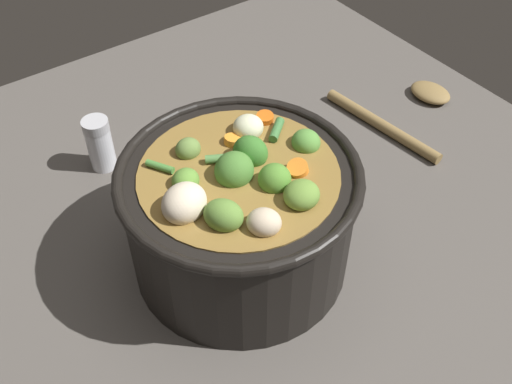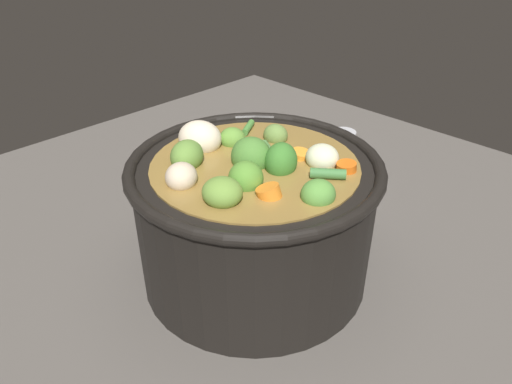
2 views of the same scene
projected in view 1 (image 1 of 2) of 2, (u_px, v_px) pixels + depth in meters
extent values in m
plane|color=#514C47|center=(241.00, 258.00, 0.77)|extent=(1.10, 1.10, 0.00)
cylinder|color=black|center=(240.00, 219.00, 0.71)|extent=(0.27, 0.27, 0.15)
torus|color=black|center=(239.00, 174.00, 0.66)|extent=(0.28, 0.28, 0.01)
cylinder|color=olive|center=(240.00, 216.00, 0.71)|extent=(0.23, 0.23, 0.14)
ellipsoid|color=#497F32|center=(236.00, 173.00, 0.65)|extent=(0.05, 0.05, 0.04)
ellipsoid|color=olive|center=(302.00, 195.00, 0.62)|extent=(0.04, 0.04, 0.03)
ellipsoid|color=#5E9036|center=(186.00, 181.00, 0.64)|extent=(0.04, 0.04, 0.03)
ellipsoid|color=olive|center=(224.00, 215.00, 0.60)|extent=(0.05, 0.05, 0.03)
ellipsoid|color=#3A772B|center=(250.00, 152.00, 0.67)|extent=(0.05, 0.05, 0.04)
ellipsoid|color=olive|center=(188.00, 149.00, 0.68)|extent=(0.03, 0.03, 0.03)
ellipsoid|color=#57933C|center=(306.00, 142.00, 0.69)|extent=(0.03, 0.04, 0.03)
ellipsoid|color=#538B30|center=(275.00, 179.00, 0.64)|extent=(0.05, 0.05, 0.04)
cylinder|color=orange|center=(298.00, 170.00, 0.66)|extent=(0.03, 0.03, 0.02)
cylinder|color=orange|center=(233.00, 141.00, 0.69)|extent=(0.03, 0.03, 0.01)
cylinder|color=orange|center=(265.00, 119.00, 0.72)|extent=(0.03, 0.03, 0.01)
ellipsoid|color=beige|center=(248.00, 127.00, 0.70)|extent=(0.05, 0.04, 0.03)
ellipsoid|color=beige|center=(184.00, 203.00, 0.61)|extent=(0.06, 0.06, 0.04)
ellipsoid|color=beige|center=(264.00, 222.00, 0.60)|extent=(0.05, 0.05, 0.03)
cylinder|color=#518240|center=(219.00, 158.00, 0.67)|extent=(0.03, 0.02, 0.01)
cylinder|color=#3F763B|center=(277.00, 130.00, 0.70)|extent=(0.03, 0.03, 0.01)
cylinder|color=#4A8739|center=(160.00, 167.00, 0.66)|extent=(0.02, 0.03, 0.01)
ellipsoid|color=olive|center=(430.00, 93.00, 1.00)|extent=(0.06, 0.08, 0.02)
cylinder|color=olive|center=(382.00, 125.00, 0.94)|extent=(0.04, 0.22, 0.02)
cylinder|color=silver|center=(101.00, 148.00, 0.86)|extent=(0.04, 0.04, 0.07)
cylinder|color=#B7B7BC|center=(95.00, 125.00, 0.83)|extent=(0.04, 0.04, 0.02)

